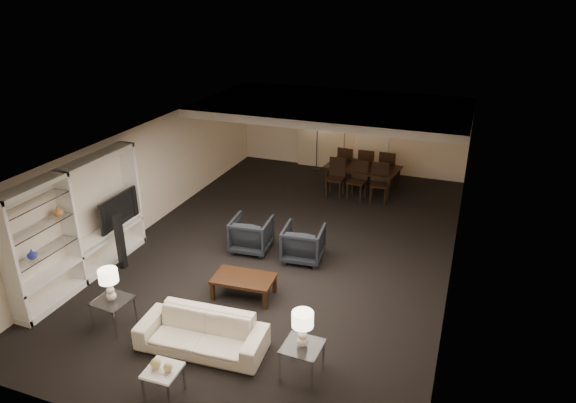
% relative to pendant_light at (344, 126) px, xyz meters
% --- Properties ---
extents(floor, '(11.00, 11.00, 0.00)m').
position_rel_pendant_light_xyz_m(floor, '(-0.30, -3.50, -1.92)').
color(floor, black).
rests_on(floor, ground).
extents(ceiling, '(7.00, 11.00, 0.02)m').
position_rel_pendant_light_xyz_m(ceiling, '(-0.30, -3.50, 0.58)').
color(ceiling, silver).
rests_on(ceiling, ground).
extents(wall_back, '(7.00, 0.02, 2.50)m').
position_rel_pendant_light_xyz_m(wall_back, '(-0.30, 2.00, -0.67)').
color(wall_back, beige).
rests_on(wall_back, ground).
extents(wall_front, '(7.00, 0.02, 2.50)m').
position_rel_pendant_light_xyz_m(wall_front, '(-0.30, -9.00, -0.67)').
color(wall_front, beige).
rests_on(wall_front, ground).
extents(wall_left, '(0.02, 11.00, 2.50)m').
position_rel_pendant_light_xyz_m(wall_left, '(-3.80, -3.50, -0.67)').
color(wall_left, beige).
rests_on(wall_left, ground).
extents(wall_right, '(0.02, 11.00, 2.50)m').
position_rel_pendant_light_xyz_m(wall_right, '(3.20, -3.50, -0.67)').
color(wall_right, beige).
rests_on(wall_right, ground).
extents(ceiling_soffit, '(7.00, 4.00, 0.20)m').
position_rel_pendant_light_xyz_m(ceiling_soffit, '(-0.30, 0.00, 0.48)').
color(ceiling_soffit, silver).
rests_on(ceiling_soffit, ceiling).
extents(curtains, '(1.50, 0.12, 2.40)m').
position_rel_pendant_light_xyz_m(curtains, '(-1.20, 1.92, -0.72)').
color(curtains, beige).
rests_on(curtains, wall_back).
extents(door, '(0.90, 0.05, 2.10)m').
position_rel_pendant_light_xyz_m(door, '(0.40, 1.97, -0.87)').
color(door, silver).
rests_on(door, wall_back).
extents(painting, '(0.95, 0.04, 0.65)m').
position_rel_pendant_light_xyz_m(painting, '(1.80, 1.96, -0.37)').
color(painting, '#142D38').
rests_on(painting, wall_back).
extents(media_unit, '(0.38, 3.40, 2.35)m').
position_rel_pendant_light_xyz_m(media_unit, '(-3.61, -6.10, -0.74)').
color(media_unit, white).
rests_on(media_unit, wall_left).
extents(pendant_light, '(0.52, 0.52, 0.24)m').
position_rel_pendant_light_xyz_m(pendant_light, '(0.00, 0.00, 0.00)').
color(pendant_light, '#D8591E').
rests_on(pendant_light, ceiling_soffit).
extents(sofa, '(2.11, 0.94, 0.60)m').
position_rel_pendant_light_xyz_m(sofa, '(-0.40, -7.22, -1.62)').
color(sofa, beige).
rests_on(sofa, floor).
extents(coffee_table, '(1.18, 0.74, 0.41)m').
position_rel_pendant_light_xyz_m(coffee_table, '(-0.40, -5.62, -1.72)').
color(coffee_table, black).
rests_on(coffee_table, floor).
extents(armchair_left, '(0.89, 0.91, 0.77)m').
position_rel_pendant_light_xyz_m(armchair_left, '(-1.00, -3.92, -1.54)').
color(armchair_left, black).
rests_on(armchair_left, floor).
extents(armchair_right, '(0.90, 0.92, 0.77)m').
position_rel_pendant_light_xyz_m(armchair_right, '(0.20, -3.92, -1.54)').
color(armchair_right, black).
rests_on(armchair_right, floor).
extents(side_table_left, '(0.62, 0.62, 0.53)m').
position_rel_pendant_light_xyz_m(side_table_left, '(-2.10, -7.22, -1.66)').
color(side_table_left, silver).
rests_on(side_table_left, floor).
extents(side_table_right, '(0.59, 0.59, 0.53)m').
position_rel_pendant_light_xyz_m(side_table_right, '(1.30, -7.22, -1.66)').
color(side_table_right, white).
rests_on(side_table_right, floor).
extents(table_lamp_left, '(0.35, 0.35, 0.59)m').
position_rel_pendant_light_xyz_m(table_lamp_left, '(-2.10, -7.22, -1.10)').
color(table_lamp_left, beige).
rests_on(table_lamp_left, side_table_left).
extents(table_lamp_right, '(0.36, 0.36, 0.59)m').
position_rel_pendant_light_xyz_m(table_lamp_right, '(1.30, -7.22, -1.10)').
color(table_lamp_right, white).
rests_on(table_lamp_right, side_table_right).
extents(marble_table, '(0.48, 0.48, 0.47)m').
position_rel_pendant_light_xyz_m(marble_table, '(-0.40, -8.32, -1.68)').
color(marble_table, white).
rests_on(marble_table, floor).
extents(gold_gourd_a, '(0.15, 0.15, 0.15)m').
position_rel_pendant_light_xyz_m(gold_gourd_a, '(-0.50, -8.32, -1.37)').
color(gold_gourd_a, '#D6C171').
rests_on(gold_gourd_a, marble_table).
extents(gold_gourd_b, '(0.13, 0.13, 0.13)m').
position_rel_pendant_light_xyz_m(gold_gourd_b, '(-0.30, -8.32, -1.38)').
color(gold_gourd_b, '#DDB075').
rests_on(gold_gourd_b, marble_table).
extents(television, '(1.17, 0.15, 0.68)m').
position_rel_pendant_light_xyz_m(television, '(-3.58, -5.12, -0.83)').
color(television, black).
rests_on(television, media_unit).
extents(vase_blue, '(0.17, 0.17, 0.18)m').
position_rel_pendant_light_xyz_m(vase_blue, '(-3.61, -7.29, -0.77)').
color(vase_blue, '#242F9D').
rests_on(vase_blue, media_unit).
extents(vase_amber, '(0.18, 0.18, 0.18)m').
position_rel_pendant_light_xyz_m(vase_amber, '(-3.61, -6.56, -0.27)').
color(vase_amber, '#BA743E').
rests_on(vase_amber, media_unit).
extents(floor_speaker, '(0.14, 0.14, 1.20)m').
position_rel_pendant_light_xyz_m(floor_speaker, '(-3.19, -5.53, -1.32)').
color(floor_speaker, black).
rests_on(floor_speaker, floor).
extents(dining_table, '(2.12, 1.36, 0.70)m').
position_rel_pendant_light_xyz_m(dining_table, '(0.49, 0.36, -1.57)').
color(dining_table, black).
rests_on(dining_table, floor).
extents(chair_nl, '(0.49, 0.49, 1.04)m').
position_rel_pendant_light_xyz_m(chair_nl, '(-0.11, -0.29, -1.40)').
color(chair_nl, black).
rests_on(chair_nl, floor).
extents(chair_nm, '(0.55, 0.55, 1.04)m').
position_rel_pendant_light_xyz_m(chair_nm, '(0.49, -0.29, -1.40)').
color(chair_nm, black).
rests_on(chair_nm, floor).
extents(chair_nr, '(0.54, 0.54, 1.04)m').
position_rel_pendant_light_xyz_m(chair_nr, '(1.09, -0.29, -1.40)').
color(chair_nr, black).
rests_on(chair_nr, floor).
extents(chair_fl, '(0.53, 0.53, 1.04)m').
position_rel_pendant_light_xyz_m(chair_fl, '(-0.11, 1.01, -1.40)').
color(chair_fl, black).
rests_on(chair_fl, floor).
extents(chair_fm, '(0.49, 0.49, 1.04)m').
position_rel_pendant_light_xyz_m(chair_fm, '(0.49, 1.01, -1.40)').
color(chair_fm, black).
rests_on(chair_fm, floor).
extents(chair_fr, '(0.49, 0.49, 1.04)m').
position_rel_pendant_light_xyz_m(chair_fr, '(1.09, 1.01, -1.40)').
color(chair_fr, black).
rests_on(chair_fr, floor).
extents(floor_lamp, '(0.25, 0.25, 1.54)m').
position_rel_pendant_light_xyz_m(floor_lamp, '(-1.23, 1.58, -1.15)').
color(floor_lamp, black).
rests_on(floor_lamp, floor).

